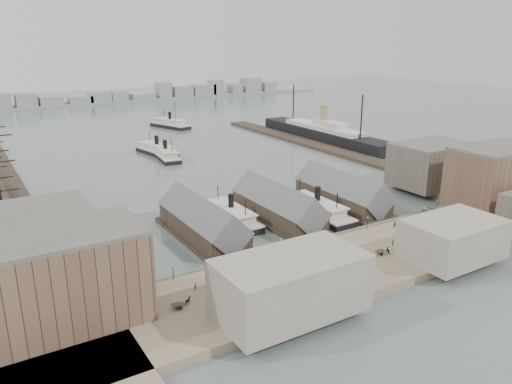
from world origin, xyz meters
TOP-DOWN VIEW (x-y plane):
  - ground at (0.00, 0.00)m, footprint 900.00×900.00m
  - quay at (0.00, -20.00)m, footprint 180.00×30.00m
  - seawall at (0.00, -5.20)m, footprint 180.00×1.20m
  - west_wharf at (-68.00, 100.00)m, footprint 10.00×220.00m
  - east_wharf at (78.00, 90.00)m, footprint 10.00×180.00m
  - ferry_shed_west at (-26.00, 16.88)m, footprint 14.00×42.00m
  - ferry_shed_center at (0.00, 16.88)m, footprint 14.00×42.00m
  - ferry_shed_east at (26.00, 16.88)m, footprint 14.00×42.00m
  - warehouse_west_front at (-70.00, -12.00)m, footprint 32.00×18.00m
  - warehouse_west_back at (-70.00, 18.00)m, footprint 26.00×20.00m
  - warehouse_east_front at (66.00, -12.00)m, footprint 30.00×18.00m
  - warehouse_east_back at (68.00, 15.00)m, footprint 28.00×20.00m
  - street_bldg_center at (20.00, -32.00)m, footprint 24.00×16.00m
  - street_bldg_west at (-30.00, -32.00)m, footprint 30.00×16.00m
  - lamp_post_far_w at (-45.00, -7.00)m, footprint 0.44×0.44m
  - lamp_post_near_w at (-15.00, -7.00)m, footprint 0.44×0.44m
  - lamp_post_near_e at (15.00, -7.00)m, footprint 0.44×0.44m
  - lamp_post_far_e at (45.00, -7.00)m, footprint 0.44×0.44m
  - far_shore at (-2.07, 334.14)m, footprint 500.00×40.00m
  - ferry_docked_west at (-13.00, 23.59)m, footprint 8.15×27.18m
  - ferry_docked_east at (13.00, 13.75)m, footprint 8.82×29.41m
  - ferry_open_near at (1.10, 113.08)m, footprint 10.88×27.40m
  - ferry_open_mid at (0.84, 123.98)m, footprint 13.19×28.94m
  - ferry_open_far at (35.05, 190.64)m, footprint 18.08×30.86m
  - ocean_steamer at (92.00, 107.94)m, footprint 13.48×98.53m
  - tram at (37.44, -13.53)m, footprint 3.65×10.08m
  - horse_cart_left at (-47.16, -18.75)m, footprint 4.86×2.34m
  - horse_cart_center at (-15.21, -21.97)m, footprint 4.98×2.28m
  - horse_cart_right at (7.41, -21.84)m, footprint 4.67×2.07m
  - pedestrian_0 at (-42.61, -13.66)m, footprint 0.58×0.71m
  - pedestrian_1 at (-34.51, -20.13)m, footprint 0.96×0.88m
  - pedestrian_2 at (-21.50, -10.35)m, footprint 1.06×0.65m
  - pedestrian_3 at (-22.46, -27.05)m, footprint 0.86×1.03m
  - pedestrian_4 at (-8.06, -16.39)m, footprint 0.81×0.93m
  - pedestrian_5 at (13.03, -18.88)m, footprint 0.74×0.72m
  - pedestrian_6 at (23.14, -11.00)m, footprint 0.87×0.70m
  - pedestrian_7 at (23.78, -20.41)m, footprint 1.26×1.17m
  - pedestrian_8 at (45.81, -12.50)m, footprint 1.03×0.47m
  - pedestrian_9 at (60.00, -18.95)m, footprint 0.73×0.92m
  - pedestrian_10 at (-8.35, -24.88)m, footprint 1.03×0.99m
  - pedestrian_11 at (22.89, -10.15)m, footprint 1.33×1.11m

SIDE VIEW (x-z plane):
  - ground at x=0.00m, z-range 0.00..0.00m
  - west_wharf at x=-68.00m, z-range 0.00..1.60m
  - east_wharf at x=78.00m, z-range 0.00..1.60m
  - quay at x=0.00m, z-range 0.00..2.00m
  - seawall at x=0.00m, z-range 0.00..2.30m
  - ferry_open_near at x=1.10m, z-range -2.53..7.00m
  - ferry_docked_west at x=-13.00m, z-range -2.58..7.13m
  - ferry_open_mid at x=0.84m, z-range -2.65..7.32m
  - ferry_docked_east at x=13.00m, z-range -2.79..7.71m
  - ferry_open_far at x=35.05m, z-range -2.81..7.76m
  - horse_cart_right at x=7.41m, z-range 2.04..3.47m
  - pedestrian_2 at x=-21.50m, z-range 2.00..3.59m
  - pedestrian_1 at x=-34.51m, z-range 2.00..3.60m
  - pedestrian_4 at x=-8.06m, z-range 2.00..3.61m
  - horse_cart_center at x=-15.21m, z-range 2.02..3.60m
  - pedestrian_5 at x=13.03m, z-range 2.00..3.64m
  - pedestrian_3 at x=-22.46m, z-range 2.00..3.65m
  - pedestrian_9 at x=60.00m, z-range 2.00..3.66m
  - pedestrian_10 at x=-8.35m, z-range 2.00..3.67m
  - horse_cart_left at x=-47.16m, z-range 2.00..3.69m
  - pedestrian_7 at x=23.78m, z-range 2.00..3.71m
  - pedestrian_0 at x=-42.61m, z-range 2.00..3.71m
  - pedestrian_8 at x=45.81m, z-range 2.00..3.72m
  - pedestrian_6 at x=23.14m, z-range 2.00..3.73m
  - pedestrian_11 at x=22.89m, z-range 2.00..3.78m
  - tram at x=37.44m, z-range 2.04..5.55m
  - far_shore at x=-2.07m, z-range -3.96..11.77m
  - ocean_steamer at x=92.00m, z-range -5.62..14.09m
  - ferry_shed_west at x=-26.00m, z-range -1.66..10.94m
  - ferry_shed_center at x=0.00m, z-range -1.66..10.94m
  - ferry_shed_east at x=26.00m, z-range -1.66..10.94m
  - lamp_post_far_w at x=-45.00m, z-range 2.75..6.67m
  - lamp_post_near_w at x=-15.00m, z-range 2.75..6.67m
  - lamp_post_near_e at x=15.00m, z-range 2.75..6.67m
  - lamp_post_far_e at x=45.00m, z-range 2.75..6.67m
  - street_bldg_center at x=20.00m, z-range 2.00..12.00m
  - street_bldg_west at x=-30.00m, z-range 2.00..14.00m
  - warehouse_west_back at x=-70.00m, z-range 2.00..16.00m
  - warehouse_east_back at x=68.00m, z-range 2.00..17.00m
  - warehouse_west_front at x=-70.00m, z-range 2.00..20.00m
  - warehouse_east_front at x=66.00m, z-range 2.00..21.00m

